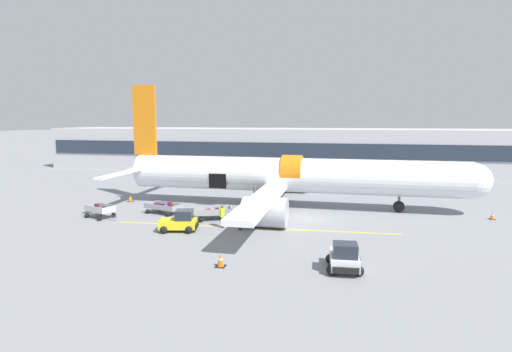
# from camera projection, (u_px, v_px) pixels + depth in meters

# --- Properties ---
(ground_plane) EXTENTS (500.00, 500.00, 0.00)m
(ground_plane) POSITION_uv_depth(u_px,v_px,m) (304.00, 218.00, 33.82)
(ground_plane) COLOR gray
(apron_marking_line) EXTENTS (22.04, 1.51, 0.01)m
(apron_marking_line) POSITION_uv_depth(u_px,v_px,m) (253.00, 228.00, 30.86)
(apron_marking_line) COLOR yellow
(apron_marking_line) RESTS_ON ground_plane
(terminal_strip) EXTENTS (92.60, 12.77, 6.84)m
(terminal_strip) POSITION_uv_depth(u_px,v_px,m) (325.00, 150.00, 65.02)
(terminal_strip) COLOR #B2B2B7
(terminal_strip) RESTS_ON ground_plane
(airplane) EXTENTS (34.90, 30.54, 11.74)m
(airplane) POSITION_uv_depth(u_px,v_px,m) (287.00, 176.00, 38.05)
(airplane) COLOR white
(airplane) RESTS_ON ground_plane
(baggage_tug_lead) EXTENTS (3.06, 2.31, 1.61)m
(baggage_tug_lead) POSITION_uv_depth(u_px,v_px,m) (180.00, 222.00, 29.94)
(baggage_tug_lead) COLOR yellow
(baggage_tug_lead) RESTS_ON ground_plane
(baggage_tug_mid) EXTENTS (2.14, 2.73, 1.65)m
(baggage_tug_mid) POSITION_uv_depth(u_px,v_px,m) (344.00, 258.00, 22.06)
(baggage_tug_mid) COLOR silver
(baggage_tug_mid) RESTS_ON ground_plane
(baggage_cart_loading) EXTENTS (4.01, 2.85, 1.02)m
(baggage_cart_loading) POSITION_uv_depth(u_px,v_px,m) (215.00, 213.00, 33.56)
(baggage_cart_loading) COLOR #999BA0
(baggage_cart_loading) RESTS_ON ground_plane
(baggage_cart_queued) EXTENTS (4.27, 2.49, 1.02)m
(baggage_cart_queued) POSITION_uv_depth(u_px,v_px,m) (164.00, 208.00, 35.53)
(baggage_cart_queued) COLOR #999BA0
(baggage_cart_queued) RESTS_ON ground_plane
(baggage_cart_empty) EXTENTS (3.45, 2.33, 1.10)m
(baggage_cart_empty) POSITION_uv_depth(u_px,v_px,m) (101.00, 211.00, 34.04)
(baggage_cart_empty) COLOR #B7BABF
(baggage_cart_empty) RESTS_ON ground_plane
(ground_crew_loader_a) EXTENTS (0.55, 0.45, 1.57)m
(ground_crew_loader_a) POSITION_uv_depth(u_px,v_px,m) (240.00, 219.00, 30.25)
(ground_crew_loader_a) COLOR #2D2D33
(ground_crew_loader_a) RESTS_ON ground_plane
(ground_crew_loader_b) EXTENTS (0.49, 0.59, 1.69)m
(ground_crew_loader_b) POSITION_uv_depth(u_px,v_px,m) (259.00, 206.00, 34.49)
(ground_crew_loader_b) COLOR #2D2D33
(ground_crew_loader_b) RESTS_ON ground_plane
(ground_crew_driver) EXTENTS (0.41, 0.61, 1.78)m
(ground_crew_driver) POSITION_uv_depth(u_px,v_px,m) (222.00, 216.00, 30.90)
(ground_crew_driver) COLOR black
(ground_crew_driver) RESTS_ON ground_plane
(safety_cone_nose) EXTENTS (0.45, 0.45, 0.65)m
(safety_cone_nose) POSITION_uv_depth(u_px,v_px,m) (492.00, 216.00, 33.46)
(safety_cone_nose) COLOR black
(safety_cone_nose) RESTS_ON ground_plane
(safety_cone_engine_left) EXTENTS (0.58, 0.58, 0.79)m
(safety_cone_engine_left) POSITION_uv_depth(u_px,v_px,m) (220.00, 260.00, 22.70)
(safety_cone_engine_left) COLOR black
(safety_cone_engine_left) RESTS_ON ground_plane
(safety_cone_wingtip) EXTENTS (0.47, 0.47, 0.67)m
(safety_cone_wingtip) POSITION_uv_depth(u_px,v_px,m) (283.00, 224.00, 30.75)
(safety_cone_wingtip) COLOR black
(safety_cone_wingtip) RESTS_ON ground_plane
(safety_cone_tail) EXTENTS (0.59, 0.59, 0.64)m
(safety_cone_tail) POSITION_uv_depth(u_px,v_px,m) (130.00, 199.00, 40.77)
(safety_cone_tail) COLOR black
(safety_cone_tail) RESTS_ON ground_plane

